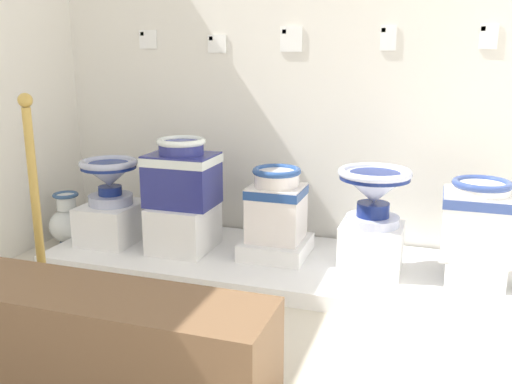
{
  "coord_description": "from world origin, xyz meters",
  "views": [
    {
      "loc": [
        2.49,
        -0.27,
        1.27
      ],
      "look_at": [
        1.5,
        2.69,
        0.47
      ],
      "focal_mm": 39.44,
      "sensor_mm": 36.0,
      "label": 1
    }
  ],
  "objects_px": {
    "plinth_block_squat_floral": "(276,247)",
    "stanchion_post_near_left": "(41,257)",
    "antique_toilet_squat_floral": "(276,203)",
    "antique_toilet_pale_glazed": "(182,172)",
    "plinth_block_leftmost": "(112,222)",
    "decorative_vase_spare": "(68,223)",
    "plinth_block_pale_glazed": "(184,227)",
    "info_placard_first": "(148,39)",
    "plinth_block_broad_patterned": "(371,248)",
    "info_placard_fifth": "(489,36)",
    "antique_toilet_leftmost": "(109,176)",
    "info_placard_third": "(291,39)",
    "antique_toilet_broad_patterned": "(374,188)",
    "info_placard_second": "(217,44)",
    "antique_toilet_tall_cobalt": "(479,217)",
    "info_placard_fourth": "(388,38)",
    "museum_bench": "(106,342)",
    "plinth_block_tall_cobalt": "(474,267)"
  },
  "relations": [
    {
      "from": "plinth_block_tall_cobalt",
      "to": "antique_toilet_tall_cobalt",
      "type": "bearing_deg",
      "value": 0.0
    },
    {
      "from": "info_placard_fifth",
      "to": "info_placard_first",
      "type": "bearing_deg",
      "value": 180.0
    },
    {
      "from": "antique_toilet_tall_cobalt",
      "to": "decorative_vase_spare",
      "type": "height_order",
      "value": "antique_toilet_tall_cobalt"
    },
    {
      "from": "antique_toilet_broad_patterned",
      "to": "museum_bench",
      "type": "height_order",
      "value": "antique_toilet_broad_patterned"
    },
    {
      "from": "plinth_block_pale_glazed",
      "to": "plinth_block_broad_patterned",
      "type": "relative_size",
      "value": 1.22
    },
    {
      "from": "plinth_block_broad_patterned",
      "to": "stanchion_post_near_left",
      "type": "bearing_deg",
      "value": -146.79
    },
    {
      "from": "antique_toilet_squat_floral",
      "to": "plinth_block_pale_glazed",
      "type": "bearing_deg",
      "value": -172.88
    },
    {
      "from": "plinth_block_squat_floral",
      "to": "plinth_block_tall_cobalt",
      "type": "distance_m",
      "value": 1.09
    },
    {
      "from": "antique_toilet_pale_glazed",
      "to": "plinth_block_broad_patterned",
      "type": "relative_size",
      "value": 1.22
    },
    {
      "from": "museum_bench",
      "to": "antique_toilet_pale_glazed",
      "type": "bearing_deg",
      "value": 103.08
    },
    {
      "from": "plinth_block_squat_floral",
      "to": "info_placard_fifth",
      "type": "height_order",
      "value": "info_placard_fifth"
    },
    {
      "from": "plinth_block_leftmost",
      "to": "decorative_vase_spare",
      "type": "distance_m",
      "value": 0.36
    },
    {
      "from": "antique_toilet_squat_floral",
      "to": "plinth_block_tall_cobalt",
      "type": "bearing_deg",
      "value": -0.27
    },
    {
      "from": "antique_toilet_pale_glazed",
      "to": "plinth_block_tall_cobalt",
      "type": "height_order",
      "value": "antique_toilet_pale_glazed"
    },
    {
      "from": "antique_toilet_squat_floral",
      "to": "stanchion_post_near_left",
      "type": "bearing_deg",
      "value": -130.46
    },
    {
      "from": "info_placard_fifth",
      "to": "decorative_vase_spare",
      "type": "distance_m",
      "value": 2.79
    },
    {
      "from": "antique_toilet_squat_floral",
      "to": "museum_bench",
      "type": "relative_size",
      "value": 0.33
    },
    {
      "from": "antique_toilet_tall_cobalt",
      "to": "museum_bench",
      "type": "distance_m",
      "value": 1.94
    },
    {
      "from": "plinth_block_broad_patterned",
      "to": "info_placard_fourth",
      "type": "height_order",
      "value": "info_placard_fourth"
    },
    {
      "from": "info_placard_first",
      "to": "museum_bench",
      "type": "relative_size",
      "value": 0.1
    },
    {
      "from": "antique_toilet_tall_cobalt",
      "to": "info_placard_fourth",
      "type": "relative_size",
      "value": 2.88
    },
    {
      "from": "antique_toilet_squat_floral",
      "to": "info_placard_first",
      "type": "height_order",
      "value": "info_placard_first"
    },
    {
      "from": "info_placard_second",
      "to": "stanchion_post_near_left",
      "type": "relative_size",
      "value": 0.12
    },
    {
      "from": "antique_toilet_squat_floral",
      "to": "info_placard_fifth",
      "type": "xyz_separation_m",
      "value": [
        1.08,
        0.41,
        0.93
      ]
    },
    {
      "from": "plinth_block_squat_floral",
      "to": "antique_toilet_broad_patterned",
      "type": "xyz_separation_m",
      "value": [
        0.56,
        -0.07,
        0.42
      ]
    },
    {
      "from": "plinth_block_squat_floral",
      "to": "info_placard_second",
      "type": "xyz_separation_m",
      "value": [
        -0.53,
        0.41,
        1.16
      ]
    },
    {
      "from": "plinth_block_pale_glazed",
      "to": "antique_toilet_squat_floral",
      "type": "distance_m",
      "value": 0.59
    },
    {
      "from": "info_placard_fourth",
      "to": "plinth_block_squat_floral",
      "type": "bearing_deg",
      "value": -142.43
    },
    {
      "from": "plinth_block_leftmost",
      "to": "info_placard_third",
      "type": "relative_size",
      "value": 2.66
    },
    {
      "from": "antique_toilet_leftmost",
      "to": "antique_toilet_broad_patterned",
      "type": "distance_m",
      "value": 1.61
    },
    {
      "from": "info_placard_third",
      "to": "plinth_block_broad_patterned",
      "type": "bearing_deg",
      "value": -39.23
    },
    {
      "from": "antique_toilet_squat_floral",
      "to": "antique_toilet_pale_glazed",
      "type": "bearing_deg",
      "value": -172.88
    },
    {
      "from": "antique_toilet_broad_patterned",
      "to": "info_placard_fourth",
      "type": "relative_size",
      "value": 2.7
    },
    {
      "from": "plinth_block_leftmost",
      "to": "antique_toilet_squat_floral",
      "type": "xyz_separation_m",
      "value": [
        1.05,
        0.08,
        0.2
      ]
    },
    {
      "from": "plinth_block_tall_cobalt",
      "to": "info_placard_second",
      "type": "distance_m",
      "value": 2.03
    },
    {
      "from": "plinth_block_squat_floral",
      "to": "stanchion_post_near_left",
      "type": "relative_size",
      "value": 0.36
    },
    {
      "from": "museum_bench",
      "to": "plinth_block_broad_patterned",
      "type": "bearing_deg",
      "value": 57.93
    },
    {
      "from": "info_placard_second",
      "to": "antique_toilet_leftmost",
      "type": "bearing_deg",
      "value": -136.65
    },
    {
      "from": "plinth_block_leftmost",
      "to": "antique_toilet_squat_floral",
      "type": "relative_size",
      "value": 0.93
    },
    {
      "from": "info_placard_fifth",
      "to": "museum_bench",
      "type": "height_order",
      "value": "info_placard_fifth"
    },
    {
      "from": "plinth_block_broad_patterned",
      "to": "info_placard_third",
      "type": "distance_m",
      "value": 1.35
    },
    {
      "from": "plinth_block_squat_floral",
      "to": "info_placard_first",
      "type": "relative_size",
      "value": 3.02
    },
    {
      "from": "plinth_block_broad_patterned",
      "to": "info_placard_fifth",
      "type": "height_order",
      "value": "info_placard_fifth"
    },
    {
      "from": "plinth_block_squat_floral",
      "to": "info_placard_first",
      "type": "height_order",
      "value": "info_placard_first"
    },
    {
      "from": "plinth_block_broad_patterned",
      "to": "info_placard_second",
      "type": "height_order",
      "value": "info_placard_second"
    },
    {
      "from": "antique_toilet_broad_patterned",
      "to": "decorative_vase_spare",
      "type": "bearing_deg",
      "value": 179.36
    },
    {
      "from": "antique_toilet_tall_cobalt",
      "to": "plinth_block_leftmost",
      "type": "bearing_deg",
      "value": -177.93
    },
    {
      "from": "antique_toilet_squat_floral",
      "to": "antique_toilet_tall_cobalt",
      "type": "distance_m",
      "value": 1.09
    },
    {
      "from": "antique_toilet_broad_patterned",
      "to": "info_placard_second",
      "type": "height_order",
      "value": "info_placard_second"
    },
    {
      "from": "antique_toilet_leftmost",
      "to": "info_placard_third",
      "type": "distance_m",
      "value": 1.39
    }
  ]
}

